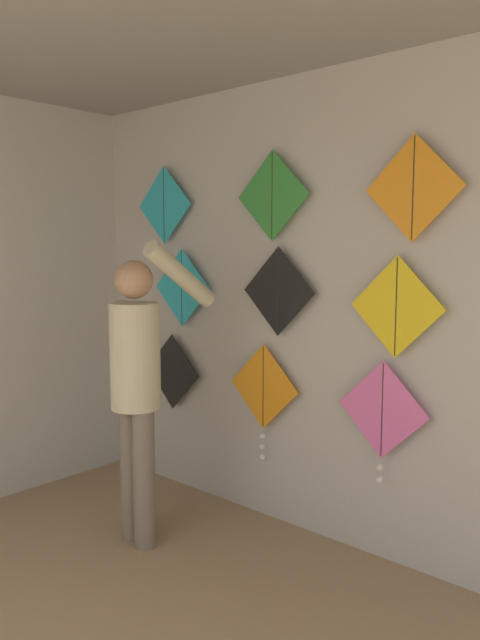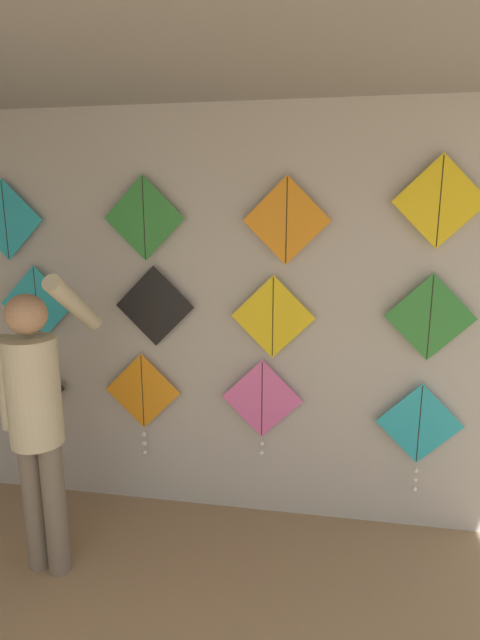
{
  "view_description": "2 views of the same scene",
  "coord_description": "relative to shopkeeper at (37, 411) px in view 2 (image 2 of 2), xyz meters",
  "views": [
    {
      "loc": [
        2.04,
        0.72,
        1.78
      ],
      "look_at": [
        -0.46,
        3.5,
        1.34
      ],
      "focal_mm": 35.0,
      "sensor_mm": 36.0,
      "label": 1
    },
    {
      "loc": [
        0.78,
        0.57,
        2.16
      ],
      "look_at": [
        0.27,
        3.5,
        1.49
      ],
      "focal_mm": 28.0,
      "sensor_mm": 36.0,
      "label": 2
    }
  ],
  "objects": [
    {
      "name": "kite_3",
      "position": [
        2.24,
        0.74,
        -0.28
      ],
      "size": [
        0.55,
        0.04,
        0.76
      ],
      "color": "#28B2C6"
    },
    {
      "name": "back_panel",
      "position": [
        0.82,
        0.83,
        0.38
      ],
      "size": [
        4.97,
        0.06,
        2.8
      ],
      "primitive_type": "cube",
      "color": "#BCB7AD",
      "rests_on": "ground"
    },
    {
      "name": "kite_8",
      "position": [
        -0.59,
        0.74,
        1.05
      ],
      "size": [
        0.55,
        0.01,
        0.55
      ],
      "color": "#28B2C6"
    },
    {
      "name": "kite_7",
      "position": [
        2.25,
        0.74,
        0.47
      ],
      "size": [
        0.55,
        0.01,
        0.55
      ],
      "color": "#338C38"
    },
    {
      "name": "kite_11",
      "position": [
        2.25,
        0.74,
        1.17
      ],
      "size": [
        0.55,
        0.01,
        0.55
      ],
      "color": "yellow"
    },
    {
      "name": "kite_4",
      "position": [
        -0.41,
        0.74,
        0.47
      ],
      "size": [
        0.55,
        0.01,
        0.55
      ],
      "color": "#28B2C6"
    },
    {
      "name": "shopkeeper",
      "position": [
        0.0,
        0.0,
        0.0
      ],
      "size": [
        0.46,
        0.61,
        1.82
      ],
      "rotation": [
        0.0,
        0.0,
        -0.14
      ],
      "color": "#726656",
      "rests_on": "ground"
    },
    {
      "name": "kite_0",
      "position": [
        -0.53,
        0.74,
        -0.16
      ],
      "size": [
        0.55,
        0.01,
        0.55
      ],
      "color": "black"
    },
    {
      "name": "kite_5",
      "position": [
        0.46,
        0.74,
        0.48
      ],
      "size": [
        0.55,
        0.01,
        0.55
      ],
      "color": "black"
    },
    {
      "name": "kite_6",
      "position": [
        1.27,
        0.74,
        0.44
      ],
      "size": [
        0.55,
        0.01,
        0.55
      ],
      "color": "yellow"
    },
    {
      "name": "kite_9",
      "position": [
        0.41,
        0.74,
        1.07
      ],
      "size": [
        0.55,
        0.01,
        0.55
      ],
      "color": "#338C38"
    },
    {
      "name": "kite_1",
      "position": [
        0.35,
        0.74,
        -0.18
      ],
      "size": [
        0.55,
        0.04,
        0.76
      ],
      "color": "orange"
    },
    {
      "name": "kite_2",
      "position": [
        1.2,
        0.74,
        -0.16
      ],
      "size": [
        0.55,
        0.04,
        0.69
      ],
      "color": "pink"
    },
    {
      "name": "kite_10",
      "position": [
        1.35,
        0.74,
        1.06
      ],
      "size": [
        0.55,
        0.01,
        0.55
      ],
      "color": "orange"
    }
  ]
}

